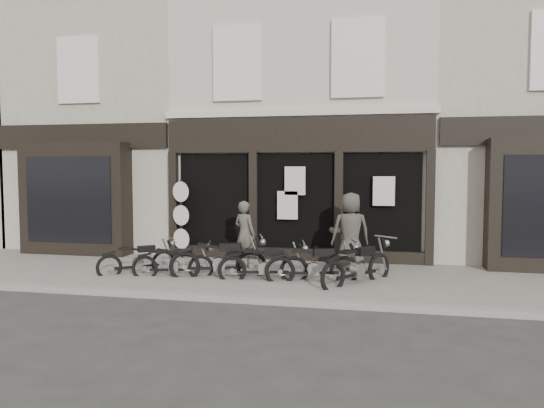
% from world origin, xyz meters
% --- Properties ---
extents(ground_plane, '(90.00, 90.00, 0.00)m').
position_xyz_m(ground_plane, '(0.00, 0.00, 0.00)').
color(ground_plane, '#2D2B28').
rests_on(ground_plane, ground).
extents(pavement, '(30.00, 4.20, 0.12)m').
position_xyz_m(pavement, '(0.00, 0.90, 0.06)').
color(pavement, '#67625B').
rests_on(pavement, ground_plane).
extents(kerb, '(30.00, 0.25, 0.13)m').
position_xyz_m(kerb, '(0.00, -1.25, 0.07)').
color(kerb, gray).
rests_on(kerb, ground_plane).
extents(central_building, '(7.30, 6.22, 8.34)m').
position_xyz_m(central_building, '(0.00, 5.95, 4.08)').
color(central_building, '#A5A08D').
rests_on(central_building, ground).
extents(neighbour_left, '(5.60, 6.73, 8.34)m').
position_xyz_m(neighbour_left, '(-6.35, 5.90, 4.04)').
color(neighbour_left, '#A09A87').
rests_on(neighbour_left, ground).
extents(neighbour_right, '(5.60, 6.73, 8.34)m').
position_xyz_m(neighbour_right, '(6.35, 5.90, 4.04)').
color(neighbour_right, '#A09A87').
rests_on(neighbour_right, ground).
extents(motorcycle_0, '(1.58, 1.37, 0.90)m').
position_xyz_m(motorcycle_0, '(-3.37, 0.48, 0.36)').
color(motorcycle_0, black).
rests_on(motorcycle_0, ground).
extents(motorcycle_1, '(1.84, 0.72, 0.90)m').
position_xyz_m(motorcycle_1, '(-2.39, 0.29, 0.36)').
color(motorcycle_1, black).
rests_on(motorcycle_1, ground).
extents(motorcycle_2, '(2.15, 0.97, 1.06)m').
position_xyz_m(motorcycle_2, '(-1.35, 0.46, 0.42)').
color(motorcycle_2, black).
rests_on(motorcycle_2, ground).
extents(motorcycle_3, '(2.00, 0.71, 0.97)m').
position_xyz_m(motorcycle_3, '(-0.27, 0.35, 0.38)').
color(motorcycle_3, black).
rests_on(motorcycle_3, ground).
extents(motorcycle_4, '(2.04, 0.85, 1.00)m').
position_xyz_m(motorcycle_4, '(0.82, 0.44, 0.40)').
color(motorcycle_4, black).
rests_on(motorcycle_4, ground).
extents(motorcycle_5, '(1.56, 1.89, 1.06)m').
position_xyz_m(motorcycle_5, '(1.78, 0.42, 0.42)').
color(motorcycle_5, black).
rests_on(motorcycle_5, ground).
extents(man_left, '(0.71, 0.61, 1.65)m').
position_xyz_m(man_left, '(-1.10, 1.74, 0.95)').
color(man_left, '#464239').
rests_on(man_left, pavement).
extents(man_centre, '(0.99, 0.86, 1.75)m').
position_xyz_m(man_centre, '(1.41, 2.03, 0.99)').
color(man_centre, '#3D3A31').
rests_on(man_centre, pavement).
extents(man_right, '(1.05, 0.84, 1.89)m').
position_xyz_m(man_right, '(1.53, 1.77, 1.06)').
color(man_right, '#393530').
rests_on(man_right, pavement).
extents(advert_sign_post, '(0.54, 0.36, 2.29)m').
position_xyz_m(advert_sign_post, '(-3.12, 2.62, 1.11)').
color(advert_sign_post, black).
rests_on(advert_sign_post, ground).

